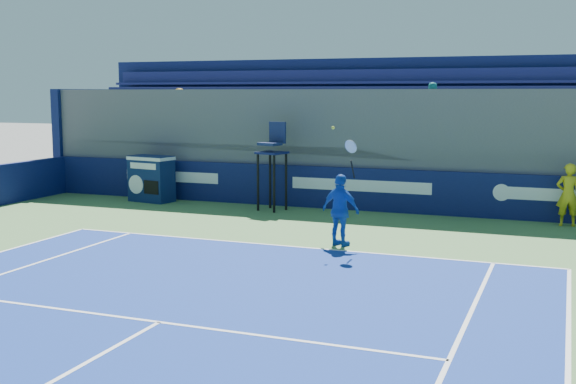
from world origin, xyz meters
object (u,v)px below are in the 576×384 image
at_px(tennis_player, 341,210).
at_px(umpire_chair, 273,156).
at_px(ball_person, 568,195).
at_px(match_clock, 151,177).

bearing_deg(tennis_player, umpire_chair, 129.44).
xyz_separation_m(ball_person, match_clock, (-11.75, -0.23, -0.05)).
bearing_deg(umpire_chair, ball_person, 3.00).
height_order(umpire_chair, tennis_player, tennis_player).
height_order(ball_person, match_clock, ball_person).
xyz_separation_m(ball_person, umpire_chair, (-7.71, -0.40, 0.74)).
distance_m(umpire_chair, tennis_player, 5.05).
relative_size(ball_person, match_clock, 1.10).
distance_m(ball_person, umpire_chair, 7.75).
height_order(ball_person, umpire_chair, umpire_chair).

